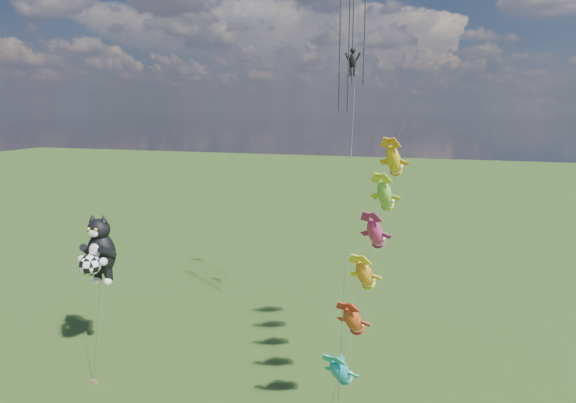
# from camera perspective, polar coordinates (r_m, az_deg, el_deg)

# --- Properties ---
(cat_kite_rig) EXTENTS (2.32, 4.03, 10.16)m
(cat_kite_rig) POSITION_cam_1_polar(r_m,az_deg,el_deg) (33.67, -21.52, -5.48)
(cat_kite_rig) COLOR brown
(cat_kite_rig) RESTS_ON ground
(fish_windsock_rig) EXTENTS (2.82, 15.79, 16.45)m
(fish_windsock_rig) POSITION_cam_1_polar(r_m,az_deg,el_deg) (26.22, 9.67, -6.04)
(fish_windsock_rig) COLOR brown
(fish_windsock_rig) RESTS_ON ground
(parafoil_rig) EXTENTS (3.04, 17.35, 26.90)m
(parafoil_rig) POSITION_cam_1_polar(r_m,az_deg,el_deg) (31.96, 7.70, 17.61)
(parafoil_rig) COLOR brown
(parafoil_rig) RESTS_ON ground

